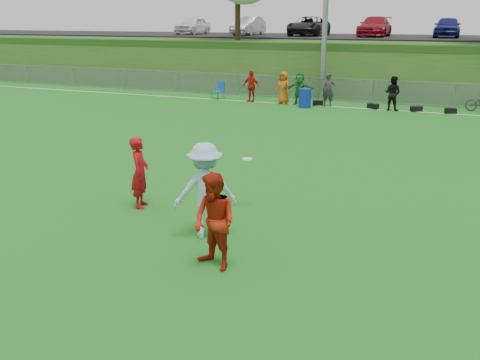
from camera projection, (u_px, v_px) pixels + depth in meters
The scene contains 14 objects.
ground at pixel (219, 237), 11.29m from camera, with size 120.00×120.00×0.00m, color #1D6916.
sideline_far at pixel (366, 109), 27.20m from camera, with size 60.00×0.10×0.01m, color white.
fence at pixel (373, 91), 28.78m from camera, with size 58.00×0.06×1.30m.
berm at pixel (399, 61), 38.26m from camera, with size 120.00×18.00×3.00m, color #1B4914.
parking_lot at pixel (404, 37), 39.58m from camera, with size 120.00×12.00×0.10m, color black.
car_row at pixel (386, 27), 38.90m from camera, with size 32.04×5.18×1.44m.
spectator_row at pixel (310, 89), 28.04m from camera, with size 8.55×0.85×1.69m.
gear_bags at pixel (388, 107), 26.86m from camera, with size 7.16×0.52×0.26m.
player_red_left at pixel (140, 172), 12.85m from camera, with size 0.63×0.42×1.74m, color #A80B10.
player_red_center at pixel (215, 222), 9.65m from camera, with size 0.88×0.68×1.81m, color #AC1F0B.
player_blue at pixel (205, 191), 11.04m from camera, with size 1.31×0.75×2.03m, color #A3CAE2.
frisbee at pixel (247, 159), 12.70m from camera, with size 0.25×0.25×0.02m.
recycling_bin at pixel (305, 98), 27.45m from camera, with size 0.64×0.64×0.96m, color #0F2AA4.
camp_chair at pixel (218, 94), 30.32m from camera, with size 0.71×0.71×1.00m.
Camera 1 is at (4.41, -9.48, 4.44)m, focal length 40.00 mm.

